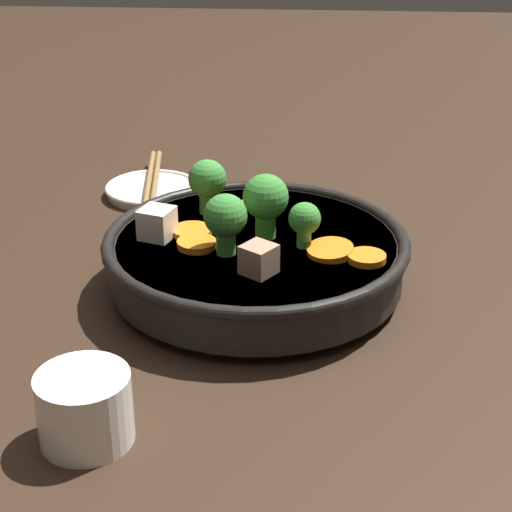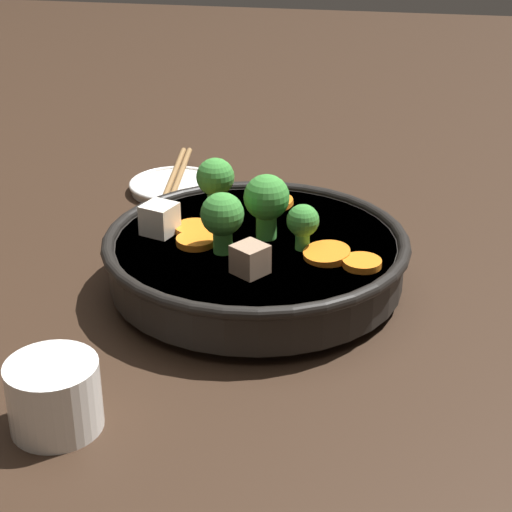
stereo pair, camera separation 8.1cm
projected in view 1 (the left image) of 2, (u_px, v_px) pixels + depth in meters
The scene contains 5 objects.
ground_plane at pixel (256, 288), 0.83m from camera, with size 3.00×3.00×0.00m, color black.
stirfry_bowl at pixel (255, 253), 0.81m from camera, with size 0.29×0.29×0.11m.
side_saucer at pixel (152, 190), 1.04m from camera, with size 0.11×0.11×0.01m.
tea_cup at pixel (85, 407), 0.61m from camera, with size 0.07×0.07×0.05m.
chopsticks_pair at pixel (152, 182), 1.03m from camera, with size 0.21×0.04×0.01m.
Camera 1 is at (-0.73, -0.05, 0.39)m, focal length 60.00 mm.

